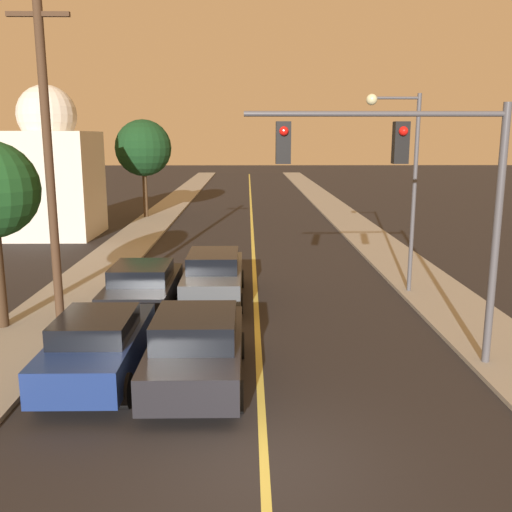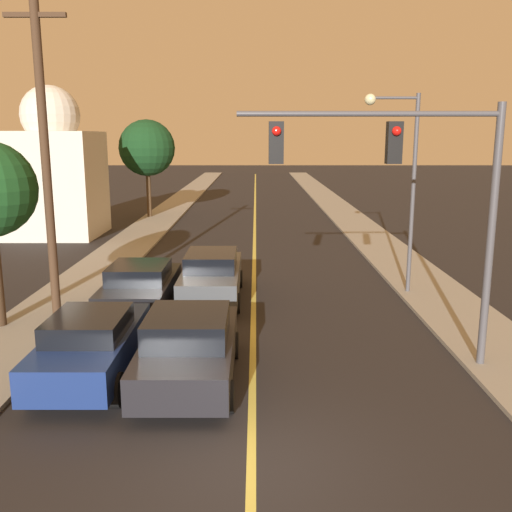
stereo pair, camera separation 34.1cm
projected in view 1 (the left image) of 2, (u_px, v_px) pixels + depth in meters
name	position (u px, v px, depth m)	size (l,w,h in m)	color
ground_plane	(264.00, 467.00, 9.35)	(200.00, 200.00, 0.00)	black
road_surface	(251.00, 206.00, 44.58)	(9.87, 80.00, 0.01)	black
sidewalk_left	(172.00, 205.00, 44.48)	(2.50, 80.00, 0.12)	gray
sidewalk_right	(330.00, 205.00, 44.66)	(2.50, 80.00, 0.12)	gray
car_near_lane_front	(197.00, 348.00, 12.36)	(2.06, 4.52, 1.64)	black
car_near_lane_second	(214.00, 275.00, 18.77)	(1.94, 4.96, 1.63)	#474C51
car_outer_lane_front	(99.00, 345.00, 12.52)	(1.90, 4.42, 1.55)	navy
car_outer_lane_second	(143.00, 286.00, 17.85)	(2.09, 4.56, 1.44)	black
traffic_signal_mast	(415.00, 179.00, 12.52)	(5.76, 0.42, 5.92)	#47474C
streetlamp_right	(403.00, 166.00, 18.76)	(1.79, 0.36, 6.56)	#47474C
utility_pole_left	(49.00, 160.00, 15.10)	(1.60, 0.24, 8.81)	#422D1E
tree_left_far	(143.00, 148.00, 36.78)	(3.62, 3.62, 6.28)	#4C3823
domed_building_left	(51.00, 171.00, 30.38)	(4.65, 4.65, 7.95)	beige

